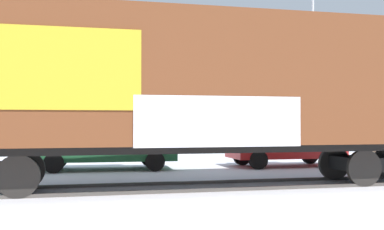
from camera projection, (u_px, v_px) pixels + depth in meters
ground_plane at (239, 187)px, 11.83m from camera, size 260.00×260.00×0.00m
track at (73, 190)px, 10.97m from camera, size 59.98×5.41×0.08m
freight_car at (198, 85)px, 11.69m from camera, size 14.07×3.75×4.36m
flagpole at (308, 26)px, 23.63m from camera, size 0.77×1.56×9.74m
hillside at (130, 99)px, 78.04m from camera, size 119.04×37.19×15.81m
parked_car_green at (102, 146)px, 16.16m from camera, size 4.72×2.06×1.53m
parked_car_red at (284, 144)px, 17.39m from camera, size 4.19×2.09×1.56m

